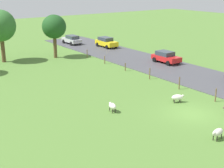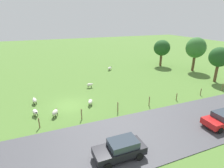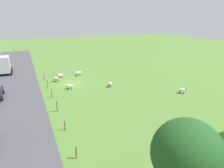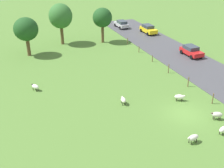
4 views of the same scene
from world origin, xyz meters
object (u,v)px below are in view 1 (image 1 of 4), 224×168
object	(u,v)px
car_2	(72,39)
sheep_1	(218,132)
tree_2	(1,26)
car_0	(166,57)
car_1	(106,42)
sheep_5	(177,97)
sheep_0	(112,106)
tree_0	(54,27)

from	to	relation	value
car_2	sheep_1	bearing A→B (deg)	-104.28
sheep_1	tree_2	xyz separation A→B (m)	(-4.42, 31.66, 4.36)
car_0	car_1	bearing A→B (deg)	90.70
sheep_5	car_1	xyz separation A→B (m)	(9.75, 25.31, 0.40)
sheep_0	car_1	xyz separation A→B (m)	(15.85, 23.70, 0.36)
sheep_5	tree_0	size ratio (longest dim) A/B	0.20
car_1	car_2	bearing A→B (deg)	118.60
sheep_0	sheep_5	size ratio (longest dim) A/B	0.89
tree_2	car_1	size ratio (longest dim) A/B	1.64
sheep_1	tree_2	distance (m)	32.26
sheep_1	tree_0	distance (m)	30.30
car_1	car_2	xyz separation A→B (m)	(-3.24, 5.94, -0.05)
sheep_1	car_0	distance (m)	22.44
sheep_1	tree_2	world-z (taller)	tree_2
tree_2	car_2	bearing A→B (deg)	24.20
sheep_5	car_1	size ratio (longest dim) A/B	0.28
car_1	car_2	size ratio (longest dim) A/B	1.01
sheep_5	car_0	distance (m)	15.19
sheep_0	car_0	xyz separation A→B (m)	(16.02, 9.88, 0.32)
car_0	car_2	xyz separation A→B (m)	(-3.41, 19.75, -0.01)
car_0	sheep_1	bearing A→B (deg)	-125.64
sheep_5	tree_2	size ratio (longest dim) A/B	0.17
tree_0	car_0	bearing A→B (deg)	-47.95
sheep_5	sheep_0	bearing A→B (deg)	165.17
tree_0	car_2	size ratio (longest dim) A/B	1.44
car_0	car_1	xyz separation A→B (m)	(-0.17, 13.81, 0.04)
tree_0	tree_2	world-z (taller)	tree_2
tree_2	tree_0	bearing A→B (deg)	-13.89
tree_0	tree_2	size ratio (longest dim) A/B	0.87
tree_0	sheep_1	bearing A→B (deg)	-94.80
tree_0	car_2	distance (m)	11.34
sheep_0	tree_2	size ratio (longest dim) A/B	0.15
tree_0	car_2	bearing A→B (deg)	48.36
car_1	tree_0	bearing A→B (deg)	-168.55
car_0	sheep_0	bearing A→B (deg)	-148.33
tree_2	car_2	world-z (taller)	tree_2
tree_0	car_1	size ratio (longest dim) A/B	1.43
sheep_0	sheep_5	distance (m)	6.32
tree_0	tree_2	bearing A→B (deg)	166.11
tree_0	car_2	xyz separation A→B (m)	(7.15, 8.05, -3.56)
sheep_5	car_2	distance (m)	31.93
sheep_0	car_1	distance (m)	28.51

